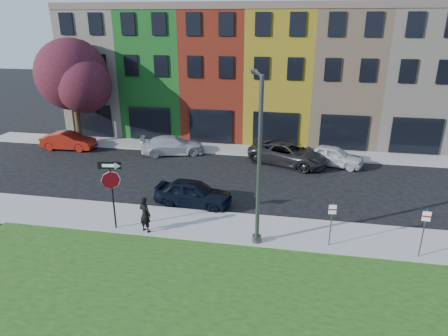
% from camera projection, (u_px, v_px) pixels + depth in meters
% --- Properties ---
extents(ground, '(120.00, 120.00, 0.00)m').
position_uv_depth(ground, '(248.00, 268.00, 15.87)').
color(ground, black).
rests_on(ground, ground).
extents(sidewalk_near, '(40.00, 3.00, 0.12)m').
position_uv_depth(sidewalk_near, '(299.00, 234.00, 18.27)').
color(sidewalk_near, gray).
rests_on(sidewalk_near, ground).
extents(sidewalk_far, '(40.00, 2.40, 0.12)m').
position_uv_depth(sidewalk_far, '(234.00, 150.00, 30.19)').
color(sidewalk_far, gray).
rests_on(sidewalk_far, ground).
extents(rowhouse_block, '(30.00, 10.12, 10.00)m').
position_uv_depth(rowhouse_block, '(252.00, 73.00, 34.08)').
color(rowhouse_block, '#B9B499').
rests_on(rowhouse_block, ground).
extents(stop_sign, '(1.04, 0.22, 3.29)m').
position_uv_depth(stop_sign, '(111.00, 182.00, 17.90)').
color(stop_sign, black).
rests_on(stop_sign, sidewalk_near).
extents(man, '(0.91, 0.85, 1.70)m').
position_uv_depth(man, '(145.00, 214.00, 18.13)').
color(man, black).
rests_on(man, sidewalk_near).
extents(sedan_near, '(2.45, 4.42, 1.40)m').
position_uv_depth(sedan_near, '(193.00, 193.00, 21.07)').
color(sedan_near, black).
rests_on(sedan_near, ground).
extents(parked_car_red, '(1.72, 4.15, 1.33)m').
position_uv_depth(parked_car_red, '(68.00, 141.00, 30.23)').
color(parked_car_red, maroon).
rests_on(parked_car_red, ground).
extents(parked_car_silver, '(4.71, 5.75, 1.33)m').
position_uv_depth(parked_car_silver, '(173.00, 145.00, 29.19)').
color(parked_car_silver, '#B8B9BE').
rests_on(parked_car_silver, ground).
extents(parked_car_dark, '(6.15, 7.10, 1.51)m').
position_uv_depth(parked_car_dark, '(289.00, 154.00, 27.07)').
color(parked_car_dark, black).
rests_on(parked_car_dark, ground).
extents(parked_car_white, '(3.72, 4.82, 1.35)m').
position_uv_depth(parked_car_white, '(333.00, 156.00, 26.88)').
color(parked_car_white, silver).
rests_on(parked_car_white, ground).
extents(street_lamp, '(0.91, 2.53, 7.23)m').
position_uv_depth(street_lamp, '(258.00, 162.00, 16.49)').
color(street_lamp, '#45474A').
rests_on(street_lamp, sidewalk_near).
extents(parking_sign_a, '(0.32, 0.10, 1.99)m').
position_uv_depth(parking_sign_a, '(332.00, 219.00, 16.85)').
color(parking_sign_a, '#45474A').
rests_on(parking_sign_a, sidewalk_near).
extents(parking_sign_b, '(0.32, 0.09, 2.16)m').
position_uv_depth(parking_sign_b, '(424.00, 227.00, 15.98)').
color(parking_sign_b, '#45474A').
rests_on(parking_sign_b, sidewalk_near).
extents(tree_purple, '(6.41, 5.61, 7.98)m').
position_uv_depth(tree_purple, '(74.00, 76.00, 30.02)').
color(tree_purple, black).
rests_on(tree_purple, sidewalk_far).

